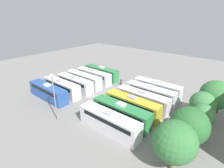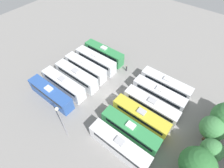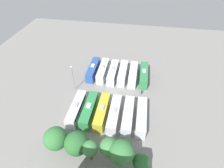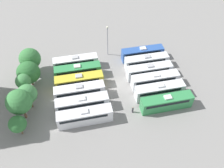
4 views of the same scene
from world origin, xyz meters
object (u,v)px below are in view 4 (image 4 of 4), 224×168
(light_pole, at_px, (107,36))
(tree_0, at_px, (18,124))
(bus_0, at_px, (166,102))
(tree_4, at_px, (29,73))
(bus_5, at_px, (142,53))
(bus_11, at_px, (76,62))
(tree_3, at_px, (23,81))
(worker_person, at_px, (133,110))
(tree_1, at_px, (19,102))
(bus_2, at_px, (155,80))
(bus_8, at_px, (80,91))
(tree_5, at_px, (30,59))
(bus_6, at_px, (85,116))
(bus_7, at_px, (82,103))
(bus_4, at_px, (146,61))
(bus_10, at_px, (78,71))
(bus_3, at_px, (149,71))
(bus_9, at_px, (79,81))
(bus_1, at_px, (159,90))
(tree_2, at_px, (27,94))

(light_pole, bearing_deg, tree_0, 134.57)
(bus_0, relative_size, tree_4, 1.72)
(tree_4, bearing_deg, bus_5, -82.28)
(bus_11, bearing_deg, tree_3, 121.08)
(bus_0, xyz_separation_m, worker_person, (0.25, 7.58, -1.00))
(light_pole, bearing_deg, tree_1, 129.44)
(bus_2, distance_m, bus_5, 10.58)
(bus_2, height_order, tree_4, tree_4)
(bus_8, xyz_separation_m, tree_5, (11.38, 10.98, 2.46))
(bus_6, distance_m, light_pole, 23.80)
(bus_2, bearing_deg, bus_6, 111.67)
(bus_11, relative_size, tree_1, 1.46)
(light_pole, bearing_deg, worker_person, -176.40)
(tree_4, relative_size, tree_5, 0.97)
(tree_4, bearing_deg, tree_5, -2.26)
(bus_2, relative_size, bus_7, 1.00)
(bus_4, height_order, bus_10, same)
(bus_2, height_order, bus_11, same)
(bus_3, distance_m, bus_5, 7.19)
(bus_9, xyz_separation_m, tree_3, (-0.16, 12.33, 2.59))
(bus_2, bearing_deg, bus_1, 177.13)
(tree_2, xyz_separation_m, tree_4, (7.24, 0.16, -0.31))
(light_pole, bearing_deg, tree_3, 117.30)
(bus_4, relative_size, tree_4, 1.72)
(tree_5, bearing_deg, bus_0, -122.31)
(bus_5, bearing_deg, light_pole, 67.12)
(bus_4, relative_size, tree_2, 1.78)
(bus_6, bearing_deg, bus_9, -0.01)
(bus_3, xyz_separation_m, tree_4, (3.16, 29.20, 2.17))
(bus_8, bearing_deg, tree_0, 120.61)
(bus_1, xyz_separation_m, tree_5, (14.95, 29.13, 2.46))
(bus_8, height_order, tree_2, tree_2)
(bus_6, bearing_deg, tree_0, 91.41)
(bus_6, relative_size, bus_11, 1.00)
(bus_8, height_order, tree_0, tree_0)
(bus_9, relative_size, tree_5, 1.66)
(tree_2, bearing_deg, bus_3, -82.00)
(bus_6, bearing_deg, tree_2, 60.21)
(bus_5, relative_size, tree_3, 1.86)
(bus_10, distance_m, tree_4, 11.67)
(light_pole, bearing_deg, bus_0, -157.52)
(bus_1, relative_size, tree_5, 1.66)
(worker_person, xyz_separation_m, tree_2, (6.25, 21.85, 3.48))
(bus_6, xyz_separation_m, bus_10, (14.21, 0.02, 0.00))
(worker_person, relative_size, tree_5, 0.26)
(bus_7, relative_size, bus_10, 1.00)
(bus_1, height_order, bus_2, same)
(light_pole, relative_size, tree_3, 1.47)
(tree_4, bearing_deg, bus_11, -70.38)
(bus_1, bearing_deg, bus_10, 59.35)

